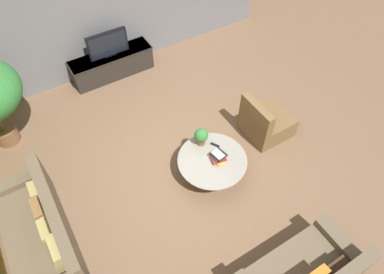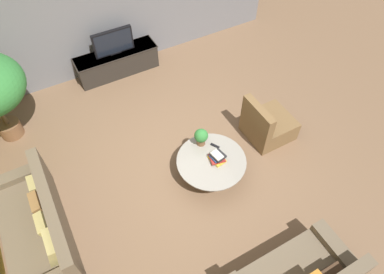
{
  "view_description": "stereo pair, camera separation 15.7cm",
  "coord_description": "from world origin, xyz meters",
  "px_view_note": "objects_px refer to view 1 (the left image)",
  "views": [
    {
      "loc": [
        -1.77,
        -2.95,
        4.98
      ],
      "look_at": [
        0.11,
        0.13,
        0.55
      ],
      "focal_mm": 32.0,
      "sensor_mm": 36.0,
      "label": 1
    },
    {
      "loc": [
        -1.63,
        -3.03,
        4.98
      ],
      "look_at": [
        0.11,
        0.13,
        0.55
      ],
      "focal_mm": 32.0,
      "sensor_mm": 36.0,
      "label": 2
    }
  ],
  "objects_px": {
    "media_console": "(112,64)",
    "armchair_wicker": "(265,123)",
    "potted_plant_tabletop": "(201,136)",
    "coffee_table": "(212,163)",
    "television": "(108,44)",
    "couch_by_wall": "(42,234)"
  },
  "relations": [
    {
      "from": "media_console",
      "to": "armchair_wicker",
      "type": "height_order",
      "value": "armchair_wicker"
    },
    {
      "from": "media_console",
      "to": "potted_plant_tabletop",
      "type": "bearing_deg",
      "value": -81.52
    },
    {
      "from": "armchair_wicker",
      "to": "potted_plant_tabletop",
      "type": "height_order",
      "value": "armchair_wicker"
    },
    {
      "from": "potted_plant_tabletop",
      "to": "coffee_table",
      "type": "bearing_deg",
      "value": -93.58
    },
    {
      "from": "television",
      "to": "coffee_table",
      "type": "xyz_separation_m",
      "value": [
        0.41,
        -3.28,
        -0.51
      ]
    },
    {
      "from": "television",
      "to": "couch_by_wall",
      "type": "xyz_separation_m",
      "value": [
        -2.38,
        -3.04,
        -0.5
      ]
    },
    {
      "from": "couch_by_wall",
      "to": "television",
      "type": "bearing_deg",
      "value": 142.04
    },
    {
      "from": "coffee_table",
      "to": "television",
      "type": "bearing_deg",
      "value": 97.06
    },
    {
      "from": "couch_by_wall",
      "to": "potted_plant_tabletop",
      "type": "height_order",
      "value": "couch_by_wall"
    },
    {
      "from": "television",
      "to": "potted_plant_tabletop",
      "type": "xyz_separation_m",
      "value": [
        0.43,
        -2.88,
        -0.22
      ]
    },
    {
      "from": "couch_by_wall",
      "to": "coffee_table",
      "type": "bearing_deg",
      "value": 85.24
    },
    {
      "from": "coffee_table",
      "to": "potted_plant_tabletop",
      "type": "relative_size",
      "value": 3.51
    },
    {
      "from": "television",
      "to": "media_console",
      "type": "bearing_deg",
      "value": 90.0
    },
    {
      "from": "coffee_table",
      "to": "potted_plant_tabletop",
      "type": "xyz_separation_m",
      "value": [
        0.02,
        0.39,
        0.3
      ]
    },
    {
      "from": "television",
      "to": "coffee_table",
      "type": "relative_size",
      "value": 0.73
    },
    {
      "from": "couch_by_wall",
      "to": "armchair_wicker",
      "type": "xyz_separation_m",
      "value": [
        4.12,
        0.02,
        -0.02
      ]
    },
    {
      "from": "couch_by_wall",
      "to": "potted_plant_tabletop",
      "type": "relative_size",
      "value": 6.16
    },
    {
      "from": "couch_by_wall",
      "to": "armchair_wicker",
      "type": "distance_m",
      "value": 4.12
    },
    {
      "from": "television",
      "to": "potted_plant_tabletop",
      "type": "bearing_deg",
      "value": -81.52
    },
    {
      "from": "media_console",
      "to": "television",
      "type": "xyz_separation_m",
      "value": [
        0.0,
        -0.0,
        0.51
      ]
    },
    {
      "from": "coffee_table",
      "to": "armchair_wicker",
      "type": "bearing_deg",
      "value": 10.51
    },
    {
      "from": "media_console",
      "to": "armchair_wicker",
      "type": "xyz_separation_m",
      "value": [
        1.75,
        -3.03,
        -0.0
      ]
    }
  ]
}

